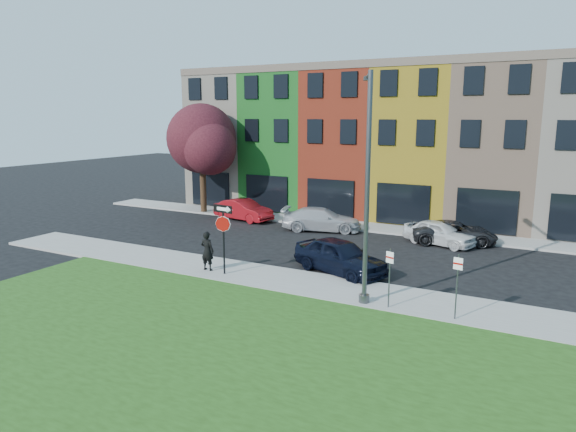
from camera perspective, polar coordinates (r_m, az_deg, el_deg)
The scene contains 15 objects.
ground at distance 19.13m, azimuth -0.92°, elevation -10.44°, with size 120.00×120.00×0.00m, color black.
sidewalk_near at distance 20.91m, azimuth 7.99°, elevation -8.47°, with size 40.00×3.00×0.12m, color gray.
sidewalk_far at distance 33.44m, azimuth 7.04°, elevation -1.02°, with size 40.00×2.40×0.12m, color gray.
rowhouse_block at distance 38.45m, azimuth 11.26°, elevation 7.84°, with size 30.00×10.12×10.00m.
stop_sign at distance 22.54m, azimuth -7.22°, elevation -1.04°, with size 1.05×0.19×3.10m.
man at distance 23.51m, azimuth -8.96°, elevation -3.85°, with size 0.66×0.44×1.80m, color black.
sedan_near at distance 23.34m, azimuth 5.79°, elevation -4.45°, with size 5.01×3.41×1.58m, color black.
parked_car_red at distance 35.10m, azimuth -4.99°, elevation 0.68°, with size 4.53×2.24×1.43m, color maroon.
parked_car_silver at distance 31.84m, azimuth 3.75°, elevation -0.38°, with size 5.25×3.35×1.42m, color #B2B2B7.
parked_car_dark at distance 30.02m, azimuth 17.98°, elevation -1.74°, with size 5.03×3.43×1.28m, color black.
parked_car_white at distance 29.51m, azimuth 16.49°, elevation -1.79°, with size 4.30×2.74×1.36m, color white.
street_lamp at distance 18.94m, azimuth 8.76°, elevation 2.95°, with size 1.24×2.44×8.46m.
parking_sign_a at distance 19.01m, azimuth 11.22°, elevation -6.03°, with size 0.31×0.14×2.20m.
parking_sign_b at distance 18.50m, azimuth 18.29°, elevation -6.69°, with size 0.32×0.11×2.31m.
tree_purple at distance 37.54m, azimuth -9.41°, elevation 8.29°, with size 5.94×5.20×7.78m.
Camera 1 is at (8.62, -15.57, 7.02)m, focal length 32.00 mm.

